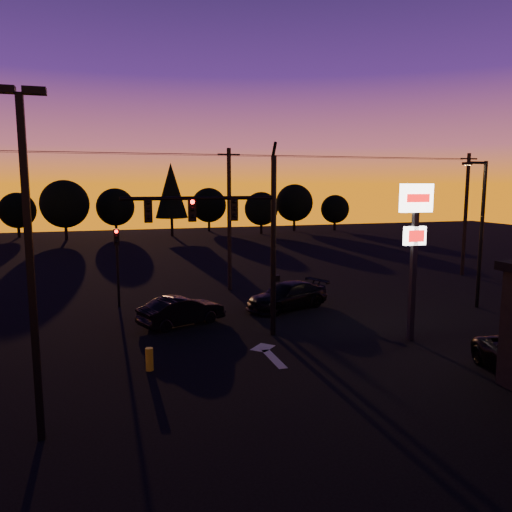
{
  "coord_description": "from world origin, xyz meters",
  "views": [
    {
      "loc": [
        -5.68,
        -16.7,
        6.79
      ],
      "look_at": [
        1.0,
        5.0,
        3.5
      ],
      "focal_mm": 35.0,
      "sensor_mm": 36.0,
      "label": 1
    }
  ],
  "objects_px": {
    "parking_lot_light": "(29,244)",
    "car_mid": "(182,311)",
    "streetlight": "(480,228)",
    "secondary_signal": "(117,256)",
    "traffic_signal_mast": "(239,227)",
    "bollard": "(149,359)",
    "car_right": "(287,296)",
    "pylon_sign": "(415,228)"
  },
  "relations": [
    {
      "from": "pylon_sign",
      "to": "car_mid",
      "type": "relative_size",
      "value": 1.61
    },
    {
      "from": "traffic_signal_mast",
      "to": "bollard",
      "type": "xyz_separation_m",
      "value": [
        -4.16,
        -2.79,
        -4.51
      ]
    },
    {
      "from": "pylon_sign",
      "to": "car_right",
      "type": "xyz_separation_m",
      "value": [
        -3.16,
        6.85,
        -4.2
      ]
    },
    {
      "from": "secondary_signal",
      "to": "car_right",
      "type": "xyz_separation_m",
      "value": [
        8.84,
        -3.14,
        -2.15
      ]
    },
    {
      "from": "bollard",
      "to": "car_mid",
      "type": "relative_size",
      "value": 0.2
    },
    {
      "from": "bollard",
      "to": "car_right",
      "type": "xyz_separation_m",
      "value": [
        8.1,
        7.15,
        0.29
      ]
    },
    {
      "from": "secondary_signal",
      "to": "car_right",
      "type": "bearing_deg",
      "value": -19.54
    },
    {
      "from": "parking_lot_light",
      "to": "car_mid",
      "type": "relative_size",
      "value": 2.16
    },
    {
      "from": "streetlight",
      "to": "bollard",
      "type": "height_order",
      "value": "streetlight"
    },
    {
      "from": "secondary_signal",
      "to": "car_mid",
      "type": "bearing_deg",
      "value": -58.85
    },
    {
      "from": "traffic_signal_mast",
      "to": "streetlight",
      "type": "xyz_separation_m",
      "value": [
        14.01,
        1.51,
        -0.52
      ]
    },
    {
      "from": "streetlight",
      "to": "car_mid",
      "type": "distance_m",
      "value": 16.59
    },
    {
      "from": "streetlight",
      "to": "car_right",
      "type": "height_order",
      "value": "streetlight"
    },
    {
      "from": "traffic_signal_mast",
      "to": "pylon_sign",
      "type": "distance_m",
      "value": 7.52
    },
    {
      "from": "parking_lot_light",
      "to": "car_right",
      "type": "bearing_deg",
      "value": 45.02
    },
    {
      "from": "parking_lot_light",
      "to": "car_mid",
      "type": "height_order",
      "value": "parking_lot_light"
    },
    {
      "from": "car_mid",
      "to": "streetlight",
      "type": "bearing_deg",
      "value": -117.48
    },
    {
      "from": "traffic_signal_mast",
      "to": "bollard",
      "type": "distance_m",
      "value": 6.75
    },
    {
      "from": "traffic_signal_mast",
      "to": "secondary_signal",
      "type": "relative_size",
      "value": 1.97
    },
    {
      "from": "traffic_signal_mast",
      "to": "parking_lot_light",
      "type": "xyz_separation_m",
      "value": [
        -7.4,
        -6.99,
        0.33
      ]
    },
    {
      "from": "secondary_signal",
      "to": "bollard",
      "type": "distance_m",
      "value": 10.6
    },
    {
      "from": "streetlight",
      "to": "bollard",
      "type": "distance_m",
      "value": 19.1
    },
    {
      "from": "streetlight",
      "to": "secondary_signal",
      "type": "bearing_deg",
      "value": 162.44
    },
    {
      "from": "secondary_signal",
      "to": "bollard",
      "type": "relative_size",
      "value": 5.12
    },
    {
      "from": "secondary_signal",
      "to": "pylon_sign",
      "type": "xyz_separation_m",
      "value": [
        12.0,
        -9.99,
        2.05
      ]
    },
    {
      "from": "pylon_sign",
      "to": "parking_lot_light",
      "type": "bearing_deg",
      "value": -162.77
    },
    {
      "from": "secondary_signal",
      "to": "streetlight",
      "type": "distance_m",
      "value": 19.89
    },
    {
      "from": "traffic_signal_mast",
      "to": "streetlight",
      "type": "height_order",
      "value": "traffic_signal_mast"
    },
    {
      "from": "parking_lot_light",
      "to": "pylon_sign",
      "type": "bearing_deg",
      "value": 17.23
    },
    {
      "from": "parking_lot_light",
      "to": "car_mid",
      "type": "bearing_deg",
      "value": 61.73
    },
    {
      "from": "streetlight",
      "to": "bollard",
      "type": "relative_size",
      "value": 9.41
    },
    {
      "from": "car_mid",
      "to": "car_right",
      "type": "height_order",
      "value": "car_right"
    },
    {
      "from": "traffic_signal_mast",
      "to": "car_right",
      "type": "distance_m",
      "value": 7.23
    },
    {
      "from": "streetlight",
      "to": "pylon_sign",
      "type": "bearing_deg",
      "value": -149.92
    },
    {
      "from": "traffic_signal_mast",
      "to": "parking_lot_light",
      "type": "bearing_deg",
      "value": -136.63
    },
    {
      "from": "secondary_signal",
      "to": "parking_lot_light",
      "type": "relative_size",
      "value": 0.48
    },
    {
      "from": "parking_lot_light",
      "to": "pylon_sign",
      "type": "relative_size",
      "value": 1.34
    },
    {
      "from": "secondary_signal",
      "to": "car_mid",
      "type": "distance_m",
      "value": 5.83
    },
    {
      "from": "pylon_sign",
      "to": "bollard",
      "type": "bearing_deg",
      "value": -178.48
    },
    {
      "from": "traffic_signal_mast",
      "to": "parking_lot_light",
      "type": "relative_size",
      "value": 0.94
    },
    {
      "from": "secondary_signal",
      "to": "streetlight",
      "type": "xyz_separation_m",
      "value": [
        18.91,
        -5.99,
        1.56
      ]
    },
    {
      "from": "car_mid",
      "to": "car_right",
      "type": "bearing_deg",
      "value": -98.79
    }
  ]
}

